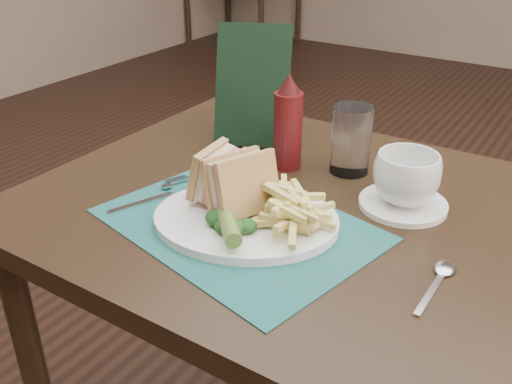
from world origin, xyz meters
TOP-DOWN VIEW (x-y plane):
  - floor at (0.00, 0.00)m, footprint 7.00×7.00m
  - table_main at (0.00, -0.50)m, footprint 0.90×0.75m
  - placemat at (-0.03, -0.62)m, footprint 0.48×0.39m
  - plate at (-0.02, -0.62)m, footprint 0.37×0.34m
  - sandwich_half_a at (-0.11, -0.60)m, footprint 0.08×0.10m
  - sandwich_half_b at (-0.05, -0.60)m, footprint 0.11×0.13m
  - kale_garnish at (-0.01, -0.66)m, footprint 0.11×0.08m
  - pickle_spear at (-0.01, -0.68)m, footprint 0.10×0.10m
  - fries_pile at (0.05, -0.60)m, footprint 0.18×0.20m
  - fork at (-0.21, -0.63)m, footprint 0.09×0.17m
  - spoon at (0.29, -0.61)m, footprint 0.03×0.15m
  - saucer at (0.17, -0.42)m, footprint 0.19×0.19m
  - coffee_cup at (0.17, -0.42)m, footprint 0.15×0.15m
  - drinking_glass at (0.04, -0.34)m, footprint 0.09×0.09m
  - ketchup_bottle at (-0.07, -0.39)m, footprint 0.07×0.07m
  - check_presenter at (-0.20, -0.31)m, footprint 0.18×0.15m

SIDE VIEW (x-z plane):
  - floor at x=0.00m, z-range 0.00..0.00m
  - table_main at x=0.00m, z-range 0.00..0.75m
  - placemat at x=-0.03m, z-range 0.75..0.75m
  - spoon at x=0.29m, z-range 0.75..0.76m
  - saucer at x=0.17m, z-range 0.75..0.76m
  - fork at x=-0.21m, z-range 0.75..0.76m
  - plate at x=-0.02m, z-range 0.75..0.77m
  - kale_garnish at x=-0.01m, z-range 0.77..0.79m
  - pickle_spear at x=-0.01m, z-range 0.77..0.80m
  - fries_pile at x=0.05m, z-range 0.77..0.83m
  - coffee_cup at x=0.17m, z-range 0.76..0.85m
  - sandwich_half_a at x=-0.11m, z-range 0.77..0.86m
  - drinking_glass at x=0.04m, z-range 0.75..0.88m
  - sandwich_half_b at x=-0.05m, z-range 0.77..0.87m
  - ketchup_bottle at x=-0.07m, z-range 0.75..0.94m
  - check_presenter at x=-0.20m, z-range 0.75..0.99m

